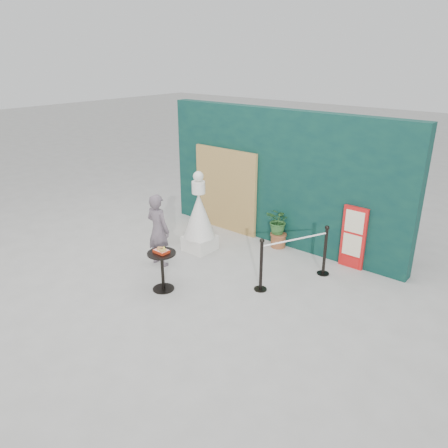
# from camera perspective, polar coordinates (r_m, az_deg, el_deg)

# --- Properties ---
(ground) EXTENTS (60.00, 60.00, 0.00)m
(ground) POSITION_cam_1_polar(r_m,az_deg,el_deg) (8.09, -5.50, -9.03)
(ground) COLOR #ADAAA5
(ground) RESTS_ON ground
(back_wall) EXTENTS (6.00, 0.30, 3.00)m
(back_wall) POSITION_cam_1_polar(r_m,az_deg,el_deg) (9.79, 7.35, 5.96)
(back_wall) COLOR #092828
(back_wall) RESTS_ON ground
(bamboo_fence) EXTENTS (1.80, 0.08, 2.00)m
(bamboo_fence) POSITION_cam_1_polar(r_m,az_deg,el_deg) (10.56, 0.18, 4.46)
(bamboo_fence) COLOR tan
(bamboo_fence) RESTS_ON ground
(woman) EXTENTS (0.56, 0.38, 1.51)m
(woman) POSITION_cam_1_polar(r_m,az_deg,el_deg) (8.90, -8.59, -0.79)
(woman) COLOR #61535B
(woman) RESTS_ON ground
(menu_board) EXTENTS (0.50, 0.07, 1.30)m
(menu_board) POSITION_cam_1_polar(r_m,az_deg,el_deg) (9.08, 16.53, -1.74)
(menu_board) COLOR red
(menu_board) RESTS_ON ground
(statue) EXTENTS (0.70, 0.70, 1.79)m
(statue) POSITION_cam_1_polar(r_m,az_deg,el_deg) (9.47, -3.26, 0.66)
(statue) COLOR white
(statue) RESTS_ON ground
(cafe_table) EXTENTS (0.52, 0.52, 0.75)m
(cafe_table) POSITION_cam_1_polar(r_m,az_deg,el_deg) (8.04, -8.08, -5.34)
(cafe_table) COLOR black
(cafe_table) RESTS_ON ground
(food_basket) EXTENTS (0.26, 0.19, 0.11)m
(food_basket) POSITION_cam_1_polar(r_m,az_deg,el_deg) (7.91, -8.16, -3.47)
(food_basket) COLOR #A82A11
(food_basket) RESTS_ON cafe_table
(planter) EXTENTS (0.54, 0.47, 0.92)m
(planter) POSITION_cam_1_polar(r_m,az_deg,el_deg) (9.75, 7.19, -0.07)
(planter) COLOR brown
(planter) RESTS_ON ground
(stanchion_barrier) EXTENTS (0.84, 1.54, 1.03)m
(stanchion_barrier) POSITION_cam_1_polar(r_m,az_deg,el_deg) (8.32, 9.15, -4.43)
(stanchion_barrier) COLOR black
(stanchion_barrier) RESTS_ON ground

